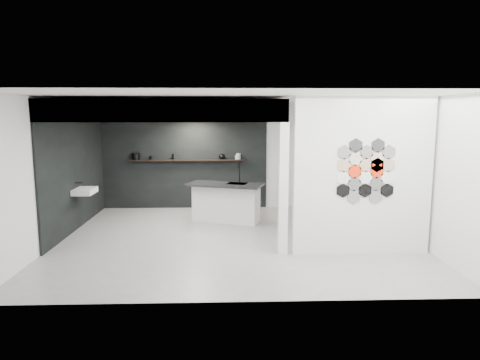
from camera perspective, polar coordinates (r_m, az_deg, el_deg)
name	(u,v)px	position (r m, az deg, el deg)	size (l,w,h in m)	color
floor	(236,238)	(8.75, -0.59, -7.80)	(7.00, 6.00, 0.01)	gray
partition_panel	(363,176)	(7.86, 16.03, 0.47)	(2.45, 0.15, 2.80)	silver
bay_clad_back	(184,164)	(11.49, -7.47, 2.07)	(4.40, 0.04, 2.35)	black
bay_clad_left	(76,175)	(10.03, -20.99, 0.63)	(0.04, 4.00, 2.35)	black
bulkhead	(174,112)	(9.46, -8.76, 9.01)	(4.40, 4.00, 0.40)	silver
corner_column	(283,189)	(7.58, 5.80, -1.25)	(0.16, 0.16, 2.35)	silver
fascia_beam	(161,111)	(7.56, -10.48, 9.10)	(4.40, 0.16, 0.40)	silver
wall_basin	(85,191)	(9.82, -19.99, -1.40)	(0.40, 0.60, 0.12)	silver
display_shelf	(187,160)	(11.36, -7.03, 2.64)	(3.00, 0.15, 0.04)	black
kitchen_island	(226,202)	(10.01, -1.85, -2.93)	(1.86, 1.26, 1.38)	silver
stockpot	(136,156)	(11.55, -13.73, 3.09)	(0.21, 0.21, 0.17)	black
kettle	(222,157)	(11.31, -2.43, 3.15)	(0.17, 0.17, 0.15)	black
glass_bowl	(238,157)	(11.32, -0.29, 3.06)	(0.15, 0.15, 0.11)	gray
glass_vase	(239,156)	(11.32, -0.20, 3.19)	(0.11, 0.11, 0.16)	gray
bottle_dark	(173,157)	(11.40, -8.95, 3.09)	(0.05, 0.05, 0.14)	black
utensil_cup	(151,158)	(11.48, -11.83, 2.93)	(0.08, 0.08, 0.10)	black
hex_tile_cluster	(366,171)	(7.77, 16.49, 1.15)	(1.04, 0.02, 1.16)	black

